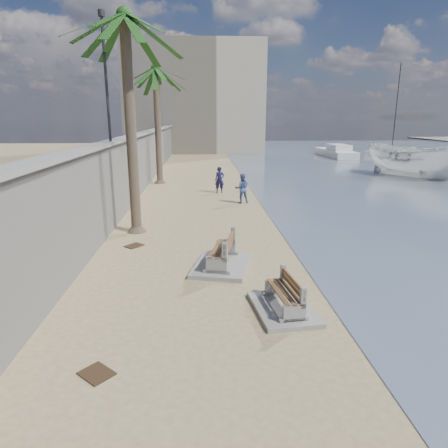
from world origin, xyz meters
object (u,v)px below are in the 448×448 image
bench_near (284,297)px  palm_back (155,70)px  bench_far (222,254)px  person_a (220,178)px  person_b (242,187)px  yacht_far (335,153)px  palm_mid (124,19)px  sailboat_west (392,152)px  boat_cruiser (415,159)px

bench_near → palm_back: palm_back is taller
bench_far → person_a: person_a is taller
bench_near → person_b: 12.82m
bench_far → yacht_far: size_ratio=0.30×
palm_mid → palm_back: size_ratio=1.05×
palm_back → person_b: (5.20, -7.14, -6.76)m
bench_near → person_b: size_ratio=1.20×
palm_back → yacht_far: bearing=45.1°
person_a → palm_back: bearing=132.7°
palm_back → yacht_far: (19.28, 19.36, -7.31)m
yacht_far → sailboat_west: bearing=-78.6°
person_a → sailboat_west: (22.94, 25.02, -0.59)m
boat_cruiser → palm_back: bearing=156.1°
person_a → yacht_far: size_ratio=0.21×
bench_far → palm_mid: 9.35m
bench_near → boat_cruiser: boat_cruiser is taller
boat_cruiser → sailboat_west: 20.43m
palm_back → person_b: bearing=-53.9°
bench_near → yacht_far: bearing=70.0°
bench_near → bench_far: size_ratio=0.80×
bench_far → palm_back: size_ratio=0.31×
person_b → boat_cruiser: boat_cruiser is taller
person_a → boat_cruiser: (15.66, 5.96, 0.50)m
bench_far → palm_back: (-3.59, 16.88, 7.22)m
bench_near → person_a: (-0.84, 15.91, 0.57)m
person_b → sailboat_west: sailboat_west is taller
person_b → person_a: bearing=-72.8°
palm_mid → sailboat_west: size_ratio=0.83×
person_b → sailboat_west: 35.63m
bench_far → person_a: size_ratio=1.43×
person_a → person_b: (1.09, -3.11, -0.04)m
bench_far → boat_cruiser: (16.19, 18.82, 1.00)m
person_a → sailboat_west: bearing=44.6°
bench_near → boat_cruiser: bearing=55.9°
yacht_far → sailboat_west: size_ratio=0.81×
palm_mid → person_a: palm_mid is taller
bench_near → yacht_far: yacht_far is taller
palm_back → sailboat_west: (27.06, 20.99, -7.31)m
boat_cruiser → yacht_far: size_ratio=0.41×
bench_near → sailboat_west: (22.10, 40.94, -0.02)m
palm_mid → sailboat_west: (26.79, 33.65, -7.74)m
boat_cruiser → yacht_far: (-0.50, 17.43, -1.09)m
yacht_far → boat_cruiser: bearing=-178.8°
palm_mid → sailboat_west: bearing=51.5°
bench_far → yacht_far: bearing=66.6°
bench_near → palm_mid: size_ratio=0.24×
yacht_far → person_b: bearing=151.6°
palm_back → person_a: bearing=-44.4°
bench_far → palm_mid: palm_mid is taller
person_a → sailboat_west: sailboat_west is taller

